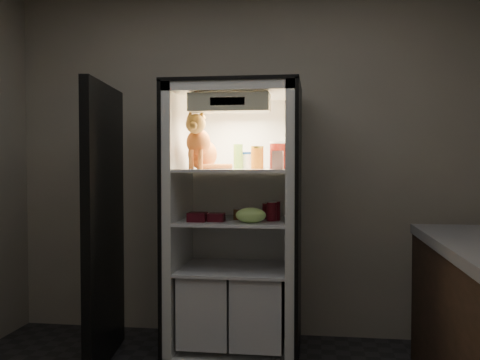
% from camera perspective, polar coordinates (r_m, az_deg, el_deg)
% --- Properties ---
extents(room_shell, '(3.60, 3.60, 3.60)m').
position_cam_1_polar(room_shell, '(2.39, -5.38, 8.70)').
color(room_shell, white).
rests_on(room_shell, floor).
extents(refrigerator, '(0.90, 0.72, 1.88)m').
position_cam_1_polar(refrigerator, '(3.77, -0.46, -6.38)').
color(refrigerator, white).
rests_on(refrigerator, floor).
extents(fridge_door, '(0.17, 0.87, 1.85)m').
position_cam_1_polar(fridge_door, '(3.68, -14.30, -4.72)').
color(fridge_door, black).
rests_on(fridge_door, floor).
extents(tabby_cat, '(0.33, 0.38, 0.40)m').
position_cam_1_polar(tabby_cat, '(3.65, -4.23, 3.52)').
color(tabby_cat, '#D1551A').
rests_on(tabby_cat, refrigerator).
extents(parmesan_shaker, '(0.07, 0.07, 0.17)m').
position_cam_1_polar(parmesan_shaker, '(3.74, -0.20, 2.53)').
color(parmesan_shaker, green).
rests_on(parmesan_shaker, refrigerator).
extents(mayo_tub, '(0.08, 0.08, 0.12)m').
position_cam_1_polar(mayo_tub, '(3.79, 0.75, 2.12)').
color(mayo_tub, white).
rests_on(mayo_tub, refrigerator).
extents(salsa_jar, '(0.09, 0.09, 0.16)m').
position_cam_1_polar(salsa_jar, '(3.66, 1.85, 2.42)').
color(salsa_jar, maroon).
rests_on(salsa_jar, refrigerator).
extents(pepper_jar, '(0.11, 0.11, 0.19)m').
position_cam_1_polar(pepper_jar, '(3.71, 4.04, 2.67)').
color(pepper_jar, maroon).
rests_on(pepper_jar, refrigerator).
extents(cream_carton, '(0.07, 0.07, 0.12)m').
position_cam_1_polar(cream_carton, '(3.45, 4.03, 2.14)').
color(cream_carton, white).
rests_on(cream_carton, refrigerator).
extents(soda_can_a, '(0.06, 0.06, 0.11)m').
position_cam_1_polar(soda_can_a, '(3.73, 2.86, -3.30)').
color(soda_can_a, black).
rests_on(soda_can_a, refrigerator).
extents(soda_can_b, '(0.07, 0.07, 0.13)m').
position_cam_1_polar(soda_can_b, '(3.64, 3.75, -3.27)').
color(soda_can_b, black).
rests_on(soda_can_b, refrigerator).
extents(soda_can_c, '(0.07, 0.07, 0.13)m').
position_cam_1_polar(soda_can_c, '(3.61, 3.39, -3.35)').
color(soda_can_c, black).
rests_on(soda_can_c, refrigerator).
extents(condiment_jar, '(0.06, 0.06, 0.08)m').
position_cam_1_polar(condiment_jar, '(3.69, -0.27, -3.61)').
color(condiment_jar, '#563618').
rests_on(condiment_jar, refrigerator).
extents(grape_bag, '(0.20, 0.15, 0.10)m').
position_cam_1_polar(grape_bag, '(3.49, 1.16, -3.78)').
color(grape_bag, '#A3CF60').
rests_on(grape_bag, refrigerator).
extents(berry_box_left, '(0.12, 0.12, 0.06)m').
position_cam_1_polar(berry_box_left, '(3.58, -4.56, -3.96)').
color(berry_box_left, '#4E0D12').
rests_on(berry_box_left, refrigerator).
extents(berry_box_right, '(0.11, 0.11, 0.05)m').
position_cam_1_polar(berry_box_right, '(3.59, -2.55, -3.99)').
color(berry_box_right, '#4E0D12').
rests_on(berry_box_right, refrigerator).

